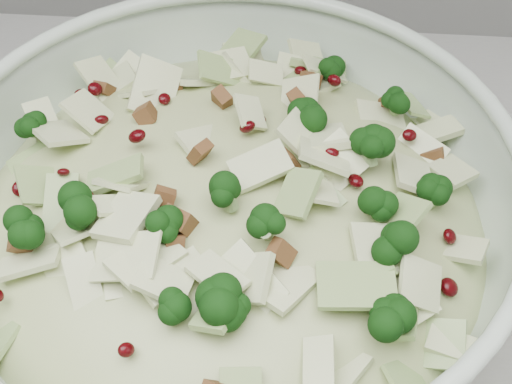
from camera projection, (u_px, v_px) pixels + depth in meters
mixing_bowl at (229, 232)px, 0.52m from camera, size 0.53×0.53×0.16m
salad at (228, 209)px, 0.50m from camera, size 0.53×0.53×0.16m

